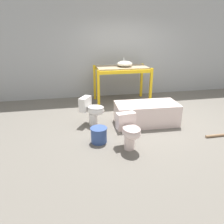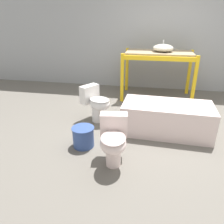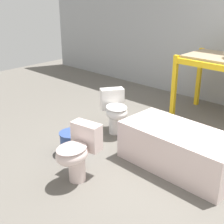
{
  "view_description": "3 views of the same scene",
  "coord_description": "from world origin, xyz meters",
  "px_view_note": "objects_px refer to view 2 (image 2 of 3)",
  "views": [
    {
      "loc": [
        -1.74,
        -4.82,
        2.12
      ],
      "look_at": [
        -0.9,
        -0.67,
        0.5
      ],
      "focal_mm": 35.0,
      "sensor_mm": 36.0,
      "label": 1
    },
    {
      "loc": [
        -0.29,
        -3.69,
        1.81
      ],
      "look_at": [
        -0.85,
        -0.7,
        0.46
      ],
      "focal_mm": 35.0,
      "sensor_mm": 36.0,
      "label": 2
    },
    {
      "loc": [
        1.7,
        -3.34,
        2.11
      ],
      "look_at": [
        -0.74,
        -0.73,
        0.66
      ],
      "focal_mm": 50.0,
      "sensor_mm": 36.0,
      "label": 3
    }
  ],
  "objects_px": {
    "bathtub_main": "(167,116)",
    "bucket_white": "(83,136)",
    "toilet_near": "(96,102)",
    "toilet_far": "(113,140)",
    "sink_basin": "(163,48)"
  },
  "relations": [
    {
      "from": "bucket_white",
      "to": "toilet_far",
      "type": "bearing_deg",
      "value": -33.83
    },
    {
      "from": "toilet_near",
      "to": "toilet_far",
      "type": "bearing_deg",
      "value": -123.53
    },
    {
      "from": "bathtub_main",
      "to": "bucket_white",
      "type": "bearing_deg",
      "value": -148.82
    },
    {
      "from": "bathtub_main",
      "to": "toilet_near",
      "type": "distance_m",
      "value": 1.27
    },
    {
      "from": "sink_basin",
      "to": "toilet_far",
      "type": "bearing_deg",
      "value": -102.5
    },
    {
      "from": "bathtub_main",
      "to": "sink_basin",
      "type": "bearing_deg",
      "value": 95.45
    },
    {
      "from": "toilet_near",
      "to": "bathtub_main",
      "type": "bearing_deg",
      "value": -66.34
    },
    {
      "from": "sink_basin",
      "to": "toilet_near",
      "type": "xyz_separation_m",
      "value": [
        -1.15,
        -1.52,
        -0.79
      ]
    },
    {
      "from": "toilet_near",
      "to": "toilet_far",
      "type": "xyz_separation_m",
      "value": [
        0.54,
        -1.22,
        0.0
      ]
    },
    {
      "from": "sink_basin",
      "to": "bucket_white",
      "type": "relative_size",
      "value": 1.32
    },
    {
      "from": "bathtub_main",
      "to": "bucket_white",
      "type": "height_order",
      "value": "bathtub_main"
    },
    {
      "from": "bucket_white",
      "to": "bathtub_main",
      "type": "bearing_deg",
      "value": 29.01
    },
    {
      "from": "toilet_far",
      "to": "toilet_near",
      "type": "bearing_deg",
      "value": 105.34
    },
    {
      "from": "bathtub_main",
      "to": "toilet_near",
      "type": "bearing_deg",
      "value": 173.3
    },
    {
      "from": "toilet_near",
      "to": "bucket_white",
      "type": "distance_m",
      "value": 0.9
    }
  ]
}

